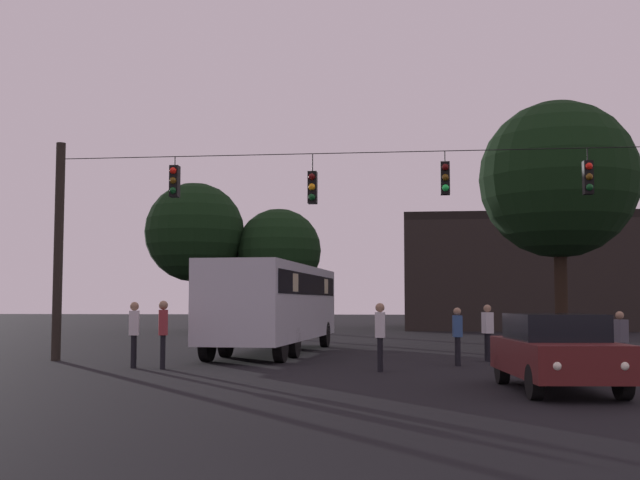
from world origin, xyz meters
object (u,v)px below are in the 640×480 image
at_px(pedestrian_crossing_center, 163,330).
at_px(pedestrian_far_side, 620,339).
at_px(city_bus, 275,299).
at_px(tree_left_silhouette, 279,251).
at_px(tree_behind_building, 195,233).
at_px(pedestrian_near_bus, 488,329).
at_px(car_near_right, 556,351).
at_px(pedestrian_crossing_right, 457,333).
at_px(pedestrian_crossing_left, 134,330).
at_px(tree_right_far, 559,180).
at_px(pedestrian_trailing, 380,333).

relative_size(pedestrian_crossing_center, pedestrian_far_side, 1.17).
bearing_deg(city_bus, tree_left_silhouette, 99.09).
bearing_deg(pedestrian_crossing_center, tree_behind_building, 103.74).
bearing_deg(pedestrian_far_side, tree_left_silhouette, 115.49).
bearing_deg(pedestrian_far_side, pedestrian_near_bus, 128.49).
distance_m(car_near_right, pedestrian_near_bus, 7.92).
bearing_deg(tree_behind_building, city_bus, -67.20).
bearing_deg(pedestrian_far_side, pedestrian_crossing_right, 153.66).
distance_m(pedestrian_crossing_left, pedestrian_crossing_right, 8.84).
distance_m(tree_behind_building, tree_right_far, 24.66).
relative_size(city_bus, tree_right_far, 1.18).
height_order(pedestrian_crossing_right, tree_right_far, tree_right_far).
xyz_separation_m(city_bus, pedestrian_far_side, (9.83, -6.76, -1.01)).
xyz_separation_m(car_near_right, pedestrian_trailing, (-3.64, 4.06, 0.19)).
xyz_separation_m(car_near_right, tree_left_silhouette, (-10.87, 31.89, 4.06)).
xyz_separation_m(pedestrian_trailing, tree_left_silhouette, (-7.23, 27.83, 3.88)).
relative_size(pedestrian_crossing_left, pedestrian_crossing_center, 0.98).
height_order(pedestrian_crossing_right, tree_behind_building, tree_behind_building).
xyz_separation_m(car_near_right, tree_behind_building, (-15.89, 30.88, 5.19)).
height_order(car_near_right, tree_left_silhouette, tree_left_silhouette).
distance_m(car_near_right, pedestrian_crossing_right, 6.38).
xyz_separation_m(pedestrian_crossing_center, pedestrian_crossing_right, (7.79, 1.97, -0.12)).
height_order(city_bus, pedestrian_crossing_center, city_bus).
bearing_deg(pedestrian_trailing, tree_left_silhouette, 104.57).
height_order(pedestrian_trailing, pedestrian_far_side, pedestrian_trailing).
relative_size(car_near_right, tree_right_far, 0.47).
height_order(car_near_right, pedestrian_near_bus, pedestrian_near_bus).
bearing_deg(tree_behind_building, pedestrian_crossing_left, -77.95).
distance_m(city_bus, tree_left_silhouette, 21.35).
height_order(pedestrian_crossing_right, pedestrian_trailing, pedestrian_trailing).
relative_size(car_near_right, pedestrian_far_side, 2.91).
relative_size(pedestrian_far_side, tree_behind_building, 0.17).
bearing_deg(car_near_right, tree_behind_building, 117.22).
height_order(city_bus, pedestrian_crossing_right, city_bus).
xyz_separation_m(car_near_right, pedestrian_far_side, (2.30, 4.26, 0.06)).
xyz_separation_m(pedestrian_crossing_left, tree_left_silhouette, (-0.63, 27.41, 3.86)).
height_order(pedestrian_crossing_right, pedestrian_near_bus, pedestrian_near_bus).
bearing_deg(pedestrian_crossing_left, pedestrian_crossing_right, 11.10).
height_order(pedestrian_trailing, tree_left_silhouette, tree_left_silhouette).
bearing_deg(pedestrian_crossing_left, car_near_right, -23.60).
xyz_separation_m(pedestrian_crossing_center, tree_right_far, (12.17, 10.59, 5.40)).
bearing_deg(tree_right_far, tree_left_silhouette, 128.68).
bearing_deg(pedestrian_crossing_left, pedestrian_near_bus, 19.51).
xyz_separation_m(pedestrian_near_bus, pedestrian_trailing, (-3.04, -3.84, 0.03)).
xyz_separation_m(city_bus, car_near_right, (7.53, -11.02, -1.07)).
relative_size(city_bus, pedestrian_near_bus, 6.62).
height_order(car_near_right, pedestrian_crossing_right, pedestrian_crossing_right).
bearing_deg(pedestrian_crossing_right, pedestrian_trailing, -134.19).
relative_size(pedestrian_crossing_right, tree_right_far, 0.17).
bearing_deg(tree_right_far, pedestrian_near_bus, -116.24).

